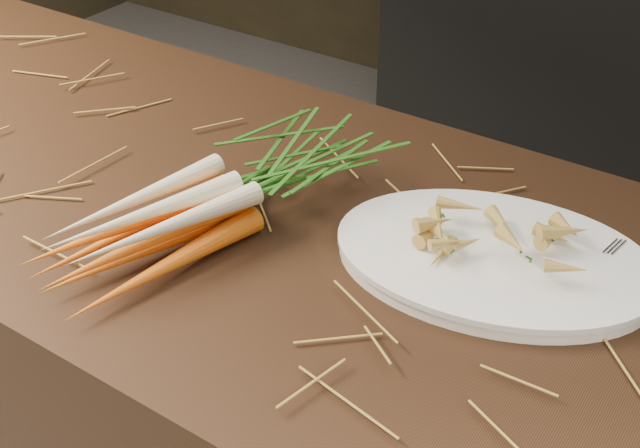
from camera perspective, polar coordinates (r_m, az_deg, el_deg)
The scene contains 6 objects.
main_counter at distance 1.45m, azimuth -6.93°, elevation -12.26°, with size 2.40×0.70×0.90m, color black.
straw_bedding at distance 1.16m, azimuth -8.52°, elevation 3.26°, with size 1.40×0.60×0.02m, color olive, non-canonical shape.
root_veg_bunch at distance 1.05m, azimuth -5.57°, elevation 2.48°, with size 0.28×0.53×0.10m.
serving_platter at distance 1.01m, azimuth 12.19°, elevation -2.58°, with size 0.39×0.26×0.02m, color white, non-canonical shape.
roasted_veg_heap at distance 0.99m, azimuth 12.42°, elevation -1.12°, with size 0.19×0.14×0.04m, color gold, non-canonical shape.
serving_fork at distance 0.99m, azimuth 19.99°, elevation -4.11°, with size 0.01×0.15×0.00m, color silver.
Camera 1 is at (0.68, -0.41, 1.52)m, focal length 45.00 mm.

